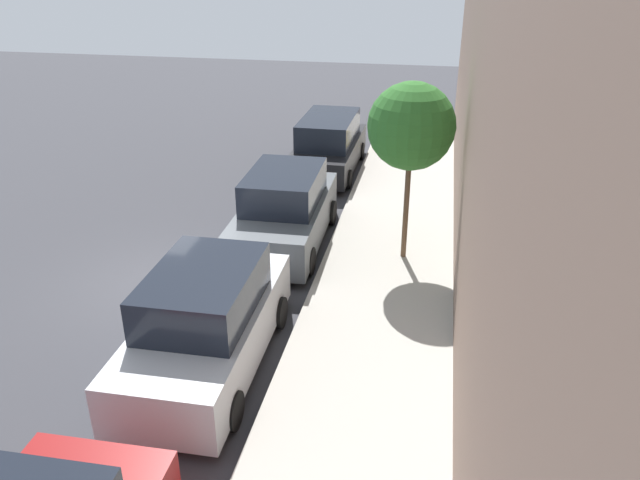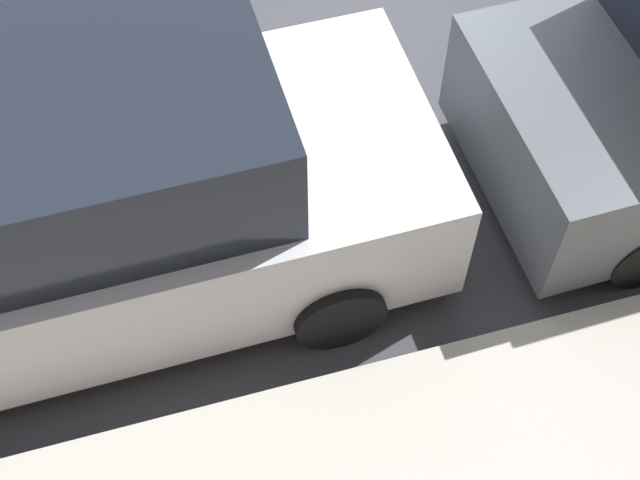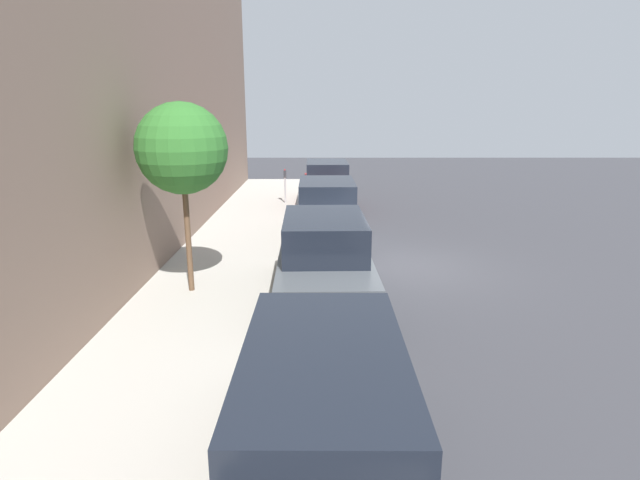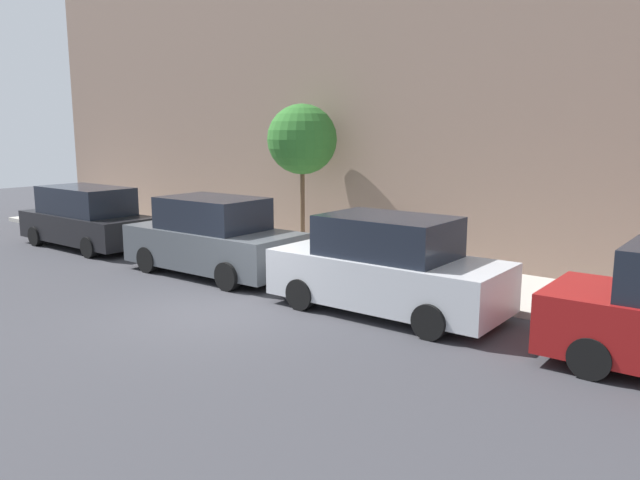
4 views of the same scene
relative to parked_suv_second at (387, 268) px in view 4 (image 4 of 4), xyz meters
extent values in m
plane|color=#38383D|center=(-2.21, 2.70, -0.93)|extent=(60.00, 60.00, 0.00)
cube|color=#B2ADA3|center=(2.85, 2.70, -0.86)|extent=(3.11, 32.00, 0.15)
cube|color=#846B5B|center=(5.40, 2.70, 4.13)|extent=(2.00, 32.00, 10.12)
cylinder|color=black|center=(-1.02, -4.22, -0.61)|extent=(0.22, 0.65, 0.65)
cylinder|color=black|center=(0.84, -4.22, -0.61)|extent=(0.22, 0.65, 0.65)
cube|color=#B7BABF|center=(0.00, 0.00, -0.23)|extent=(2.02, 4.82, 0.96)
cube|color=black|center=(0.00, 0.00, 0.65)|extent=(1.76, 2.62, 0.80)
cylinder|color=black|center=(-0.93, 1.49, -0.60)|extent=(0.22, 0.66, 0.66)
cylinder|color=black|center=(0.93, 1.49, -0.60)|extent=(0.22, 0.66, 0.66)
cylinder|color=black|center=(-0.93, -1.49, -0.60)|extent=(0.22, 0.66, 0.66)
cylinder|color=black|center=(0.93, -1.49, -0.60)|extent=(0.22, 0.66, 0.66)
cube|color=#4C5156|center=(0.13, 5.29, -0.23)|extent=(2.07, 4.84, 0.96)
cube|color=black|center=(0.13, 5.29, 0.65)|extent=(1.78, 2.64, 0.80)
cylinder|color=black|center=(-0.80, 6.77, -0.59)|extent=(0.22, 0.68, 0.68)
cylinder|color=black|center=(1.06, 6.77, -0.59)|extent=(0.22, 0.68, 0.68)
cylinder|color=black|center=(-0.80, 3.80, -0.59)|extent=(0.22, 0.68, 0.68)
cylinder|color=black|center=(1.06, 3.80, -0.59)|extent=(0.22, 0.68, 0.68)
cube|color=black|center=(0.18, 11.15, -0.29)|extent=(1.92, 4.91, 0.84)
cube|color=black|center=(0.18, 11.15, 0.55)|extent=(1.69, 3.11, 0.84)
cylinder|color=black|center=(-0.72, 12.67, -0.62)|extent=(0.22, 0.62, 0.62)
cylinder|color=black|center=(1.08, 12.67, -0.62)|extent=(0.22, 0.62, 0.62)
cylinder|color=black|center=(-0.72, 9.63, -0.62)|extent=(0.22, 0.62, 0.62)
cylinder|color=black|center=(1.08, 9.63, -0.62)|extent=(0.22, 0.62, 0.62)
cylinder|color=brown|center=(3.19, 4.87, 0.56)|extent=(0.13, 0.13, 2.69)
sphere|color=#2D6B28|center=(3.19, 4.87, 2.45)|extent=(1.98, 1.98, 1.98)
cylinder|color=gold|center=(1.64, 13.45, -0.51)|extent=(0.20, 0.20, 0.55)
sphere|color=gold|center=(1.64, 13.45, -0.18)|extent=(0.18, 0.18, 0.18)
camera|label=1|loc=(3.80, -8.87, 6.11)|focal=35.00mm
camera|label=2|loc=(3.80, 0.55, 4.78)|focal=50.00mm
camera|label=3|loc=(0.23, 15.73, 3.33)|focal=28.00mm
camera|label=4|loc=(-10.45, -6.51, 2.78)|focal=35.00mm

